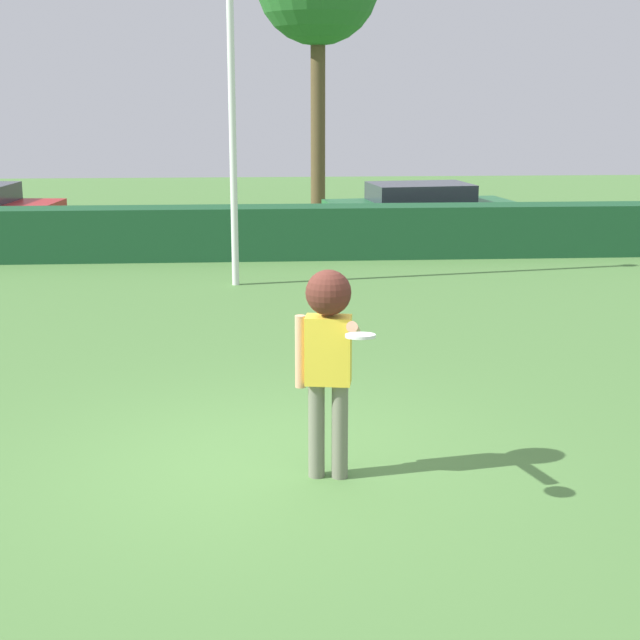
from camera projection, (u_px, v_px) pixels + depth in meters
ground_plane at (268, 463)px, 8.46m from camera, size 60.00×60.00×0.00m
person at (328, 343)px, 7.88m from camera, size 0.56×0.82×1.81m
frisbee at (360, 336)px, 7.10m from camera, size 0.23×0.23×0.04m
lamppost at (231, 72)px, 15.55m from camera, size 0.24×0.24×6.48m
hedge_row at (259, 232)px, 18.92m from camera, size 29.98×0.90×1.04m
parked_car_green at (420, 208)px, 21.46m from camera, size 4.38×2.24×1.25m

